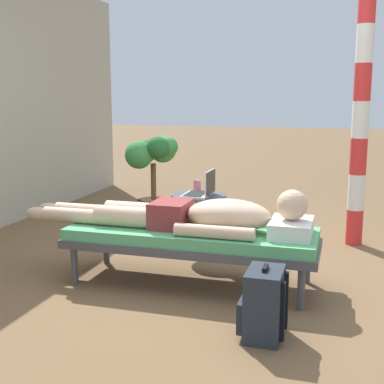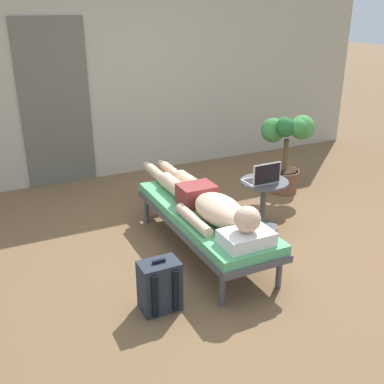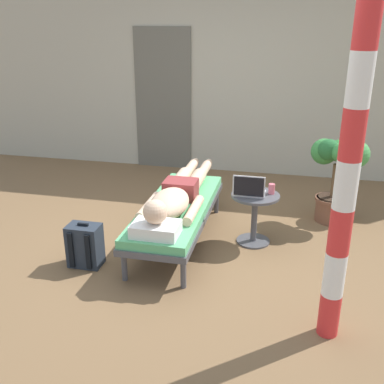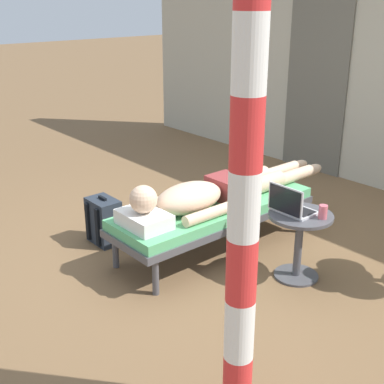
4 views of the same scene
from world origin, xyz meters
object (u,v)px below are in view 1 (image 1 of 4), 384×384
Objects in this scene: person_reclining at (196,216)px; backpack at (264,304)px; lounge_chair at (192,238)px; potted_plant at (153,170)px; laptop at (203,189)px; drink_glass at (197,186)px; porch_post at (360,120)px; side_table at (199,213)px.

backpack is (-0.71, -0.60, -0.32)m from person_reclining.
potted_plant is (1.56, 0.88, 0.25)m from lounge_chair.
lounge_chair is 5.90× the size of laptop.
backpack is (-1.41, -0.75, -0.39)m from laptop.
drink_glass is (0.21, 0.11, -0.01)m from laptop.
person_reclining is at bearing 141.83° from porch_post.
porch_post is at bearing -93.73° from potted_plant.
lounge_chair is at bearing 41.99° from backpack.
side_table is at bearing -138.01° from potted_plant.
porch_post reaches higher than lounge_chair.
laptop is 0.24m from drink_glass.
drink_glass is 0.11× the size of potted_plant.
lounge_chair is at bearing -171.16° from laptop.
laptop is 0.32× the size of potted_plant.
potted_plant is (1.56, 0.92, 0.08)m from person_reclining.
backpack is 0.18× the size of porch_post.
drink_glass is at bearing 13.37° from lounge_chair.
potted_plant is (0.65, 0.66, 0.03)m from drink_glass.
person_reclining is at bearing -149.65° from potted_plant.
side_table is at bearing 14.29° from person_reclining.
lounge_chair is 0.97m from drink_glass.
backpack is at bearing -146.23° from potted_plant.
potted_plant is at bearing 41.99° from side_table.
potted_plant is at bearing 41.89° from laptop.
laptop is 3.06× the size of drink_glass.
side_table is at bearing 11.89° from lounge_chair.
drink_glass is at bearing -134.41° from potted_plant.
porch_post is at bearing -13.65° from backpack.
potted_plant reaches higher than laptop.
person_reclining is 21.43× the size of drink_glass.
person_reclining is (-0.00, -0.03, 0.17)m from lounge_chair.
lounge_chair is 0.84× the size of person_reclining.
laptop is at bearing 27.91° from backpack.
side_table is (0.76, 0.16, 0.01)m from lounge_chair.
laptop is at bearing -152.86° from drink_glass.
lounge_chair is at bearing -150.58° from potted_plant.
drink_glass is at bearing 27.14° from laptop.
person_reclining is 0.94× the size of porch_post.
porch_post is (1.43, -1.16, 0.81)m from lounge_chair.
backpack is at bearing -139.55° from person_reclining.
side_table is (0.76, 0.19, -0.16)m from person_reclining.
side_table is 1.11m from potted_plant.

